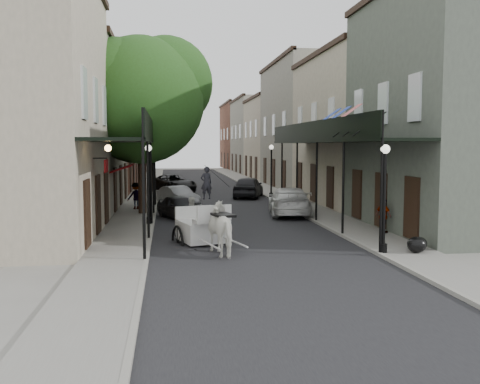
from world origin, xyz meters
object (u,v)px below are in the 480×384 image
object	(u,v)px
car_left_mid	(178,196)
tree_near	(148,95)
car_right_near	(289,201)
pedestrian_sidewalk_left	(136,196)
tree_far	(154,120)
lamppost_left	(149,183)
lamppost_right_near	(384,197)
car_right_far	(248,187)
horse	(224,229)
carriage	(198,212)
car_left_far	(174,183)
lamppost_right_far	(271,170)
car_left_near	(180,207)
pedestrian_sidewalk_right	(384,216)
pedestrian_walking	(193,215)

from	to	relation	value
car_left_mid	tree_near	bearing A→B (deg)	-137.36
car_right_near	pedestrian_sidewalk_left	bearing A→B (deg)	-10.63
tree_far	lamppost_left	world-z (taller)	tree_far
lamppost_right_near	car_right_near	size ratio (longest dim) A/B	0.71
tree_near	car_left_mid	distance (m)	7.18
car_right_far	tree_far	bearing A→B (deg)	-21.12
horse	car_right_near	world-z (taller)	horse
carriage	car_right_far	bearing A→B (deg)	59.11
tree_near	lamppost_left	xyz separation A→B (m)	(0.10, -4.18, -4.44)
horse	lamppost_right_near	bearing A→B (deg)	153.68
car_right_far	car_right_near	bearing A→B (deg)	110.21
tree_far	car_left_far	world-z (taller)	tree_far
tree_near	car_right_far	size ratio (longest dim) A/B	2.09
lamppost_right_far	car_left_near	distance (m)	11.80
car_left_mid	car_right_far	world-z (taller)	car_right_far
lamppost_right_near	carriage	bearing A→B (deg)	148.89
car_left_far	car_right_near	xyz separation A→B (m)	(6.07, -15.51, 0.04)
lamppost_right_far	tree_far	bearing A→B (deg)	143.49
car_left_near	car_right_far	world-z (taller)	car_right_far
lamppost_left	lamppost_right_far	size ratio (longest dim) A/B	1.00
car_right_near	horse	bearing A→B (deg)	73.73
lamppost_right_far	carriage	distance (m)	17.43
tree_far	lamppost_right_near	distance (m)	27.74
tree_near	car_left_far	world-z (taller)	tree_near
car_left_far	horse	bearing A→B (deg)	-107.41
car_left_near	car_left_far	world-z (taller)	car_left_far
pedestrian_sidewalk_right	car_left_mid	world-z (taller)	pedestrian_sidewalk_right
tree_far	carriage	size ratio (longest dim) A/B	2.84
tree_far	car_right_near	world-z (taller)	tree_far
pedestrian_sidewalk_left	pedestrian_sidewalk_right	bearing A→B (deg)	112.70
pedestrian_sidewalk_right	car_right_near	size ratio (longest dim) A/B	0.28
lamppost_right_far	pedestrian_sidewalk_left	size ratio (longest dim) A/B	2.41
car_left_mid	car_left_far	xyz separation A→B (m)	(-0.13, 10.51, 0.09)
carriage	car_right_far	distance (m)	17.90
car_left_far	car_right_near	size ratio (longest dim) A/B	0.99
lamppost_right_far	car_right_far	bearing A→B (deg)	146.31
pedestrian_sidewalk_left	car_left_far	world-z (taller)	pedestrian_sidewalk_left
lamppost_right_far	lamppost_left	bearing A→B (deg)	-124.35
lamppost_left	pedestrian_sidewalk_left	bearing A→B (deg)	99.23
carriage	car_left_mid	size ratio (longest dim) A/B	0.80
tree_far	car_left_near	size ratio (longest dim) A/B	2.39
lamppost_left	pedestrian_sidewalk_right	xyz separation A→B (m)	(9.86, -4.07, -1.20)
pedestrian_sidewalk_left	pedestrian_sidewalk_right	distance (m)	14.73
lamppost_right_near	carriage	world-z (taller)	lamppost_right_near
tree_far	car_left_near	bearing A→B (deg)	-84.05
lamppost_left	lamppost_right_near	bearing A→B (deg)	-44.29
pedestrian_walking	tree_near	bearing A→B (deg)	93.63
lamppost_right_near	horse	xyz separation A→B (m)	(-5.39, 1.00, -1.14)
tree_near	pedestrian_sidewalk_left	xyz separation A→B (m)	(-0.87, 1.75, -5.60)
lamppost_right_far	car_right_near	bearing A→B (deg)	-94.83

